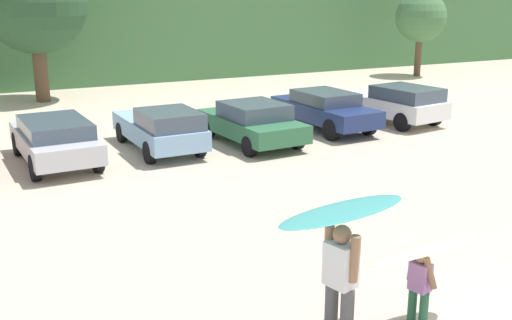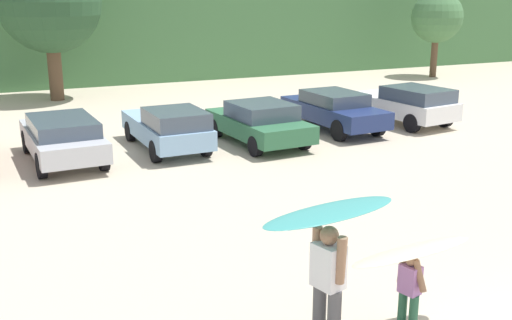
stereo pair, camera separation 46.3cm
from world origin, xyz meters
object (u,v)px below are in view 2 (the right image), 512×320
Objects in this scene: parked_car_navy at (334,109)px; surfboard_teal at (331,212)px; person_adult at (328,277)px; parked_car_silver at (62,137)px; parked_car_sky_blue at (168,127)px; surfboard_cream at (413,251)px; parked_car_white at (406,104)px; parked_car_forest_green at (259,122)px; person_child at (410,287)px.

surfboard_teal reaches higher than parked_car_navy.
person_adult is 0.76× the size of surfboard_teal.
parked_car_silver is 2.60× the size of person_adult.
parked_car_sky_blue is 11.56m from surfboard_cream.
parked_car_silver is at bearing 82.86° from parked_car_white.
parked_car_silver is 6.04m from parked_car_forest_green.
person_adult reaches higher than parked_car_navy.
parked_car_forest_green is at bearing -117.40° from person_child.
parked_car_white reaches higher than surfboard_cream.
parked_car_white is 3.64× the size of person_child.
surfboard_teal is 1.36m from surfboard_cream.
person_child is at bearing 179.87° from parked_car_sky_blue.
parked_car_forest_green is at bearing 99.95° from parked_car_navy.
person_adult reaches higher than parked_car_forest_green.
parked_car_navy is 2.93m from parked_car_white.
parked_car_navy reaches higher than parked_car_silver.
surfboard_teal reaches higher than surfboard_cream.
surfboard_cream is at bearing -166.59° from parked_car_silver.
parked_car_white is 1.99× the size of surfboard_cream.
parked_car_white is (6.13, 0.53, 0.05)m from parked_car_forest_green.
parked_car_white is 2.48× the size of person_adult.
person_adult reaches higher than parked_car_silver.
surfboard_cream is at bearing 179.46° from parked_car_sky_blue.
person_child is at bearing 160.39° from surfboard_teal.
parked_car_navy is at bearing -130.32° from person_child.
person_adult is 1.25m from surfboard_cream.
person_child is (0.29, -11.44, -0.06)m from parked_car_sky_blue.
parked_car_silver is 1.04× the size of parked_car_forest_green.
parked_car_silver is 1.98× the size of surfboard_teal.
surfboard_teal is (-7.05, -11.62, 1.18)m from parked_car_navy.
parked_car_forest_green is 6.15m from parked_car_white.
person_child is at bearing 156.27° from person_adult.
parked_car_forest_green reaches higher than parked_car_silver.
parked_car_sky_blue is 1.01× the size of parked_car_forest_green.
surfboard_cream is at bearing 150.30° from parked_car_navy.
parked_car_forest_green is 2.00× the size of surfboard_cream.
person_child is at bearing -166.07° from parked_car_silver.
parked_car_navy is at bearing -130.88° from surfboard_teal.
parked_car_sky_blue is 11.44m from person_child.
parked_car_sky_blue is 9.03m from parked_car_white.
person_adult is (-0.96, -11.23, 0.25)m from parked_car_sky_blue.
parked_car_sky_blue is 2.03× the size of surfboard_cream.
surfboard_cream reaches higher than person_child.
surfboard_cream reaches higher than parked_car_silver.
person_adult is at bearing -23.73° from person_child.
parked_car_white is at bearing -145.40° from person_adult.
parked_car_sky_blue reaches higher than person_child.
surfboard_cream is at bearing 154.51° from surfboard_teal.
person_adult is at bearing 130.61° from parked_car_white.
parked_car_navy is at bearing -87.87° from parked_car_sky_blue.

